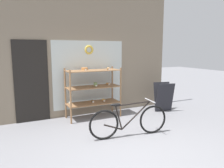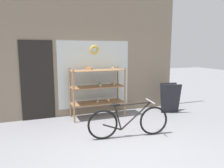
% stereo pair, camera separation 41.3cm
% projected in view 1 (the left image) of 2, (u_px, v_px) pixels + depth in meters
% --- Properties ---
extents(ground_plane, '(30.00, 30.00, 0.00)m').
position_uv_depth(ground_plane, '(136.00, 157.00, 3.80)').
color(ground_plane, gray).
extents(storefront_facade, '(5.59, 0.13, 3.53)m').
position_uv_depth(storefront_facade, '(80.00, 55.00, 6.08)').
color(storefront_facade, gray).
rests_on(storefront_facade, ground_plane).
extents(display_case, '(1.46, 0.57, 1.38)m').
position_uv_depth(display_case, '(93.00, 87.00, 5.94)').
color(display_case, '#8E6642').
rests_on(display_case, ground_plane).
extents(bicycle, '(1.76, 0.46, 0.77)m').
position_uv_depth(bicycle, '(129.00, 121.00, 4.67)').
color(bicycle, black).
rests_on(bicycle, ground_plane).
extents(sandwich_board, '(0.59, 0.48, 0.87)m').
position_uv_depth(sandwich_board, '(164.00, 97.00, 6.59)').
color(sandwich_board, '#232328').
rests_on(sandwich_board, ground_plane).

